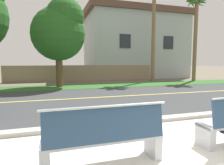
# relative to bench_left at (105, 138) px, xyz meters

# --- Properties ---
(ground_plane) EXTENTS (140.00, 140.00, 0.00)m
(ground_plane) POSITION_rel_bench_left_xyz_m (1.45, 7.49, -0.46)
(ground_plane) COLOR #665B4C
(sidewalk_pavement) EXTENTS (44.00, 3.60, 0.01)m
(sidewalk_pavement) POSITION_rel_bench_left_xyz_m (1.45, -0.11, -0.45)
(sidewalk_pavement) COLOR beige
(sidewalk_pavement) RESTS_ON ground_plane
(curb_edge) EXTENTS (44.00, 0.30, 0.11)m
(curb_edge) POSITION_rel_bench_left_xyz_m (1.45, 1.84, -0.40)
(curb_edge) COLOR #ADA89E
(curb_edge) RESTS_ON ground_plane
(street_asphalt) EXTENTS (52.00, 8.00, 0.01)m
(street_asphalt) POSITION_rel_bench_left_xyz_m (1.45, 5.99, -0.46)
(street_asphalt) COLOR #383A3D
(street_asphalt) RESTS_ON ground_plane
(road_centre_line) EXTENTS (48.00, 0.14, 0.01)m
(road_centre_line) POSITION_rel_bench_left_xyz_m (1.45, 5.99, -0.45)
(road_centre_line) COLOR #E0CC4C
(road_centre_line) RESTS_ON ground_plane
(far_verge_grass) EXTENTS (48.00, 2.80, 0.02)m
(far_verge_grass) POSITION_rel_bench_left_xyz_m (1.45, 10.50, -0.45)
(far_verge_grass) COLOR #2D6026
(far_verge_grass) RESTS_ON ground_plane
(bench_left) EXTENTS (1.92, 0.48, 1.01)m
(bench_left) POSITION_rel_bench_left_xyz_m (0.00, 0.00, 0.00)
(bench_left) COLOR silver
(bench_left) RESTS_ON ground_plane
(shade_tree_centre) EXTENTS (3.52, 3.52, 5.81)m
(shade_tree_centre) POSITION_rel_bench_left_xyz_m (-0.11, 10.72, 3.31)
(shade_tree_centre) COLOR brown
(shade_tree_centre) RESTS_ON ground_plane
(palm_tree_short) EXTENTS (2.09, 1.98, 7.62)m
(palm_tree_short) POSITION_rel_bench_left_xyz_m (11.47, 11.69, 5.67)
(palm_tree_short) COLOR brown
(palm_tree_short) RESTS_ON ground_plane
(garden_wall) EXTENTS (13.00, 0.36, 1.40)m
(garden_wall) POSITION_rel_bench_left_xyz_m (2.00, 14.61, 0.24)
(garden_wall) COLOR gray
(garden_wall) RESTS_ON ground_plane
(house_across_street) EXTENTS (11.20, 6.91, 7.22)m
(house_across_street) POSITION_rel_bench_left_xyz_m (8.31, 17.81, 3.20)
(house_across_street) COLOR #A3ADB2
(house_across_street) RESTS_ON ground_plane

